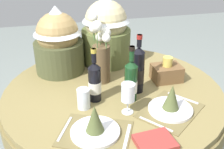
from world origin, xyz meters
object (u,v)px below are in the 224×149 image
(place_setting_left, at_px, (95,126))
(gift_tub_back_left, at_px, (58,38))
(place_setting_right, at_px, (171,104))
(wine_glass_right, at_px, (128,93))
(wine_bottle_left, at_px, (95,82))
(wine_bottle_rear, at_px, (138,70))
(wine_bottle_centre, at_px, (131,81))
(tumbler_mid, at_px, (84,99))
(woven_basket_side_right, at_px, (167,72))
(flower_vase, at_px, (101,53))
(dining_table, at_px, (113,105))
(gift_tub_back_centre, at_px, (106,28))
(book_on_table, at_px, (155,142))

(place_setting_left, relative_size, gift_tub_back_left, 0.92)
(place_setting_left, bearing_deg, gift_tub_back_left, 98.74)
(place_setting_right, relative_size, wine_glass_right, 2.45)
(place_setting_right, xyz_separation_m, wine_bottle_left, (-0.38, 0.21, 0.07))
(place_setting_left, bearing_deg, place_setting_right, 11.96)
(wine_bottle_rear, bearing_deg, wine_bottle_left, -171.95)
(wine_bottle_centre, relative_size, wine_bottle_rear, 0.92)
(tumbler_mid, distance_m, gift_tub_back_left, 0.54)
(place_setting_right, bearing_deg, tumbler_mid, 162.50)
(wine_bottle_centre, relative_size, wine_glass_right, 1.90)
(wine_bottle_left, xyz_separation_m, woven_basket_side_right, (0.49, 0.13, -0.06))
(place_setting_right, relative_size, flower_vase, 1.00)
(dining_table, distance_m, gift_tub_back_left, 0.58)
(gift_tub_back_left, relative_size, woven_basket_side_right, 2.46)
(flower_vase, height_order, gift_tub_back_left, gift_tub_back_left)
(wine_glass_right, bearing_deg, tumbler_mid, 155.99)
(flower_vase, bearing_deg, tumbler_mid, -118.49)
(flower_vase, bearing_deg, place_setting_left, -104.53)
(wine_bottle_centre, bearing_deg, wine_bottle_left, 166.34)
(wine_glass_right, xyz_separation_m, tumbler_mid, (-0.22, 0.10, -0.06))
(wine_bottle_centre, bearing_deg, dining_table, 113.61)
(flower_vase, height_order, woven_basket_side_right, flower_vase)
(place_setting_right, xyz_separation_m, wine_bottle_rear, (-0.11, 0.25, 0.10))
(place_setting_left, bearing_deg, gift_tub_back_centre, 73.90)
(tumbler_mid, xyz_separation_m, woven_basket_side_right, (0.57, 0.19, 0.00))
(woven_basket_side_right, bearing_deg, gift_tub_back_centre, 130.49)
(gift_tub_back_centre, relative_size, woven_basket_side_right, 2.73)
(place_setting_left, height_order, book_on_table, place_setting_left)
(dining_table, height_order, book_on_table, book_on_table)
(wine_bottle_rear, bearing_deg, gift_tub_back_left, 137.73)
(place_setting_left, distance_m, wine_bottle_left, 0.31)
(wine_bottle_rear, xyz_separation_m, gift_tub_back_centre, (-0.09, 0.46, 0.12))
(wine_bottle_left, bearing_deg, wine_bottle_centre, -13.66)
(wine_bottle_centre, relative_size, book_on_table, 1.89)
(wine_bottle_left, height_order, book_on_table, wine_bottle_left)
(place_setting_left, distance_m, book_on_table, 0.29)
(wine_bottle_rear, xyz_separation_m, tumbler_mid, (-0.34, -0.10, -0.08))
(dining_table, distance_m, wine_bottle_centre, 0.30)
(wine_bottle_rear, height_order, book_on_table, wine_bottle_rear)
(dining_table, xyz_separation_m, wine_bottle_left, (-0.13, -0.10, 0.25))
(gift_tub_back_centre, bearing_deg, gift_tub_back_left, -168.74)
(book_on_table, relative_size, gift_tub_back_centre, 0.35)
(tumbler_mid, xyz_separation_m, book_on_table, (0.27, -0.37, -0.05))
(place_setting_right, bearing_deg, wine_bottle_left, 151.14)
(place_setting_left, height_order, woven_basket_side_right, woven_basket_side_right)
(tumbler_mid, bearing_deg, book_on_table, -53.57)
(gift_tub_back_left, bearing_deg, wine_glass_right, -62.25)
(dining_table, relative_size, gift_tub_back_left, 3.02)
(flower_vase, height_order, wine_bottle_centre, flower_vase)
(wine_bottle_left, distance_m, gift_tub_back_left, 0.48)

